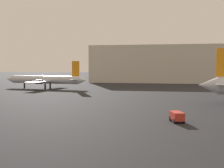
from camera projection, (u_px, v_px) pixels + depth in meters
The scene contains 3 objects.
airplane_distant at pixel (45, 80), 88.91m from camera, with size 28.46×19.50×8.51m.
baggage_cart at pixel (177, 116), 35.92m from camera, with size 1.93×2.66×1.30m.
terminal_building at pixel (201, 64), 121.61m from camera, with size 93.19×22.22×15.59m, color beige.
Camera 1 is at (0.66, -10.40, 7.08)m, focal length 45.90 mm.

